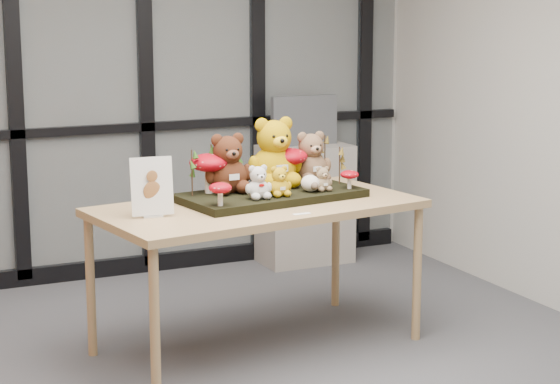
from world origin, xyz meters
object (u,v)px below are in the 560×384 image
bear_brown_medium (228,160)px  mushroom_back_left (209,171)px  bear_beige_small (323,177)px  mushroom_front_left (220,193)px  mushroom_back_right (289,165)px  cabinet (305,204)px  plush_cream_hedgehog (310,182)px  monitor (304,120)px  mushroom_front_right (349,179)px  bear_small_yellow (279,180)px  bear_tan_back (311,154)px  diorama_tray (271,195)px  bear_white_bow (258,180)px  bear_pooh_yellow (274,148)px  sign_holder (152,189)px  display_table (257,215)px

bear_brown_medium → mushroom_back_left: size_ratio=1.49×
bear_beige_small → mushroom_front_left: bear_beige_small is taller
mushroom_back_right → cabinet: bearing=60.3°
mushroom_front_left → plush_cream_hedgehog: bearing=13.8°
bear_brown_medium → monitor: bearing=41.7°
mushroom_front_left → monitor: bearing=52.3°
mushroom_front_right → mushroom_front_left: bearing=-170.9°
bear_small_yellow → cabinet: bear_small_yellow is taller
bear_beige_small → mushroom_front_right: 0.17m
bear_tan_back → diorama_tray: bearing=-161.1°
monitor → bear_brown_medium: bearing=-129.7°
diorama_tray → plush_cream_hedgehog: 0.23m
bear_beige_small → mushroom_back_left: (-0.60, 0.21, 0.05)m
mushroom_back_left → bear_small_yellow: bearing=-38.0°
bear_tan_back → mushroom_front_left: size_ratio=2.43×
bear_beige_small → plush_cream_hedgehog: size_ratio=1.46×
mushroom_back_left → mushroom_front_left: mushroom_back_left is taller
cabinet → monitor: size_ratio=1.71×
bear_brown_medium → mushroom_back_right: (0.40, 0.05, -0.06)m
bear_small_yellow → bear_white_bow: size_ratio=0.91×
cabinet → monitor: bearing=90.0°
bear_pooh_yellow → mushroom_back_left: 0.43m
mushroom_back_left → cabinet: bearing=47.1°
bear_white_bow → bear_beige_small: bearing=-1.6°
mushroom_front_left → bear_tan_back: bearing=29.6°
diorama_tray → cabinet: 1.80m
bear_beige_small → mushroom_back_left: size_ratio=0.63×
mushroom_front_right → sign_holder: size_ratio=0.37×
bear_beige_small → monitor: bearing=58.7°
bear_tan_back → mushroom_front_left: (-0.74, -0.42, -0.10)m
bear_pooh_yellow → mushroom_front_right: size_ratio=3.77×
bear_pooh_yellow → mushroom_front_left: size_ratio=3.24×
display_table → bear_pooh_yellow: (0.21, 0.23, 0.33)m
bear_beige_small → monitor: monitor is taller
mushroom_back_left → cabinet: size_ratio=0.28×
bear_white_bow → bear_small_yellow: bearing=-1.9°
sign_holder → monitor: bearing=50.6°
bear_small_yellow → mushroom_back_right: mushroom_back_right is taller
bear_brown_medium → mushroom_front_right: 0.71m
plush_cream_hedgehog → mushroom_front_right: mushroom_front_right is taller
display_table → mushroom_front_left: size_ratio=13.83×
bear_small_yellow → mushroom_back_right: size_ratio=0.77×
mushroom_back_left → diorama_tray: bearing=-18.7°
diorama_tray → monitor: (0.94, 1.50, 0.21)m
bear_tan_back → mushroom_back_right: size_ratio=1.38×
bear_brown_medium → bear_beige_small: bear_brown_medium is taller
bear_small_yellow → bear_beige_small: bear_small_yellow is taller
display_table → mushroom_front_right: mushroom_front_right is taller
bear_brown_medium → mushroom_back_right: bear_brown_medium is taller
bear_tan_back → bear_beige_small: bear_tan_back is taller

